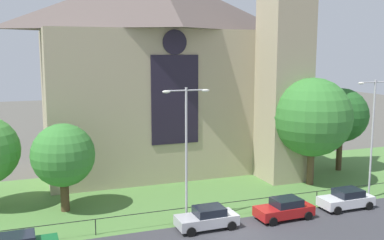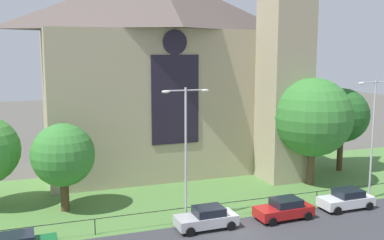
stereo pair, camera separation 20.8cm
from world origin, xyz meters
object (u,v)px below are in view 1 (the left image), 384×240
at_px(church_building, 166,69).
at_px(tree_right_far, 341,115).
at_px(parked_car_red, 284,209).
at_px(tree_left_near, 63,155).
at_px(streetlamp_far, 373,126).
at_px(tree_right_near, 312,117).
at_px(parked_car_silver, 207,218).
at_px(parked_car_white, 346,199).
at_px(streetlamp_near, 186,140).

bearing_deg(church_building, tree_right_far, -22.74).
distance_m(tree_right_far, parked_car_red, 16.56).
xyz_separation_m(tree_right_far, parked_car_red, (-12.40, -9.82, -4.90)).
height_order(tree_left_near, parked_car_red, tree_left_near).
bearing_deg(streetlamp_far, parked_car_red, -169.94).
relative_size(tree_left_near, tree_right_near, 0.69).
xyz_separation_m(parked_car_silver, parked_car_white, (11.58, 0.01, 0.00)).
relative_size(streetlamp_far, parked_car_silver, 2.32).
distance_m(church_building, tree_right_far, 18.24).
bearing_deg(tree_left_near, parked_car_red, -25.75).
height_order(church_building, parked_car_white, church_building).
distance_m(parked_car_silver, parked_car_red, 5.94).
distance_m(streetlamp_near, parked_car_silver, 5.51).
bearing_deg(streetlamp_near, tree_right_far, 23.02).
height_order(streetlamp_near, parked_car_red, streetlamp_near).
bearing_deg(church_building, parked_car_white, -59.86).
height_order(tree_right_far, parked_car_silver, tree_right_far).
height_order(streetlamp_far, parked_car_silver, streetlamp_far).
distance_m(tree_right_far, tree_right_near, 6.49).
height_order(streetlamp_far, parked_car_white, streetlamp_far).
height_order(tree_right_far, tree_right_near, tree_right_near).
relative_size(parked_car_red, parked_car_white, 1.01).
distance_m(church_building, parked_car_silver, 19.09).
xyz_separation_m(streetlamp_near, parked_car_red, (6.96, -1.60, -5.24)).
bearing_deg(parked_car_red, church_building, -78.95).
relative_size(streetlamp_far, parked_car_white, 2.32).
bearing_deg(tree_right_far, streetlamp_near, -156.98).
xyz_separation_m(tree_left_near, tree_right_far, (27.18, 2.69, 1.33)).
bearing_deg(tree_right_far, parked_car_silver, -152.39).
xyz_separation_m(church_building, parked_car_white, (9.52, -16.40, -9.53)).
height_order(church_building, tree_right_far, church_building).
relative_size(parked_car_silver, parked_car_red, 0.99).
bearing_deg(parked_car_silver, tree_right_far, -153.22).
bearing_deg(parked_car_white, parked_car_silver, -0.46).
xyz_separation_m(tree_right_near, parked_car_white, (-1.12, -6.39, -5.44)).
xyz_separation_m(streetlamp_far, parked_car_red, (-9.00, -1.60, -5.34)).
xyz_separation_m(tree_left_near, streetlamp_far, (23.78, -5.53, 1.76)).
relative_size(church_building, parked_car_white, 6.17).
bearing_deg(parked_car_red, tree_right_far, -143.67).
relative_size(streetlamp_far, parked_car_red, 2.30).
bearing_deg(streetlamp_near, parked_car_red, -12.92).
height_order(church_building, parked_car_silver, church_building).
distance_m(tree_left_near, tree_right_far, 27.35).
height_order(church_building, tree_right_near, church_building).
relative_size(streetlamp_near, streetlamp_far, 0.98).
bearing_deg(tree_right_near, tree_left_near, 178.70).
relative_size(church_building, tree_left_near, 3.87).
xyz_separation_m(tree_right_far, streetlamp_far, (-3.40, -8.23, 0.43)).
height_order(church_building, tree_left_near, church_building).
relative_size(tree_left_near, streetlamp_near, 0.70).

